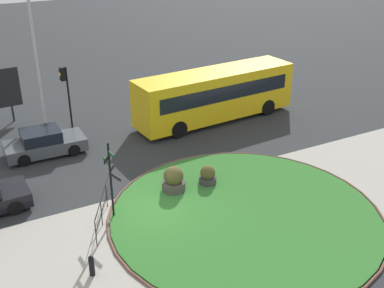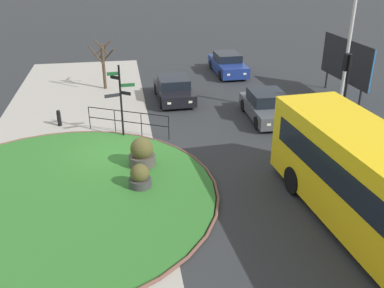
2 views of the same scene
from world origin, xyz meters
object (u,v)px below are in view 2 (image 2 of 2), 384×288
object	(u,v)px
car_near_lane	(174,90)
planter_near_signpost	(142,154)
car_trailing	(228,64)
street_tree_bare	(103,62)
lamppost_tall	(350,39)
car_far_lane	(267,106)
planter_kerbside	(140,178)
billboard_left	(346,61)
signpost_directional	(120,96)
bollard_foreground	(59,118)
traffic_light_near	(346,75)

from	to	relation	value
car_near_lane	planter_near_signpost	world-z (taller)	car_near_lane
car_trailing	planter_near_signpost	world-z (taller)	car_trailing
planter_near_signpost	street_tree_bare	distance (m)	10.89
lamppost_tall	planter_near_signpost	world-z (taller)	lamppost_tall
street_tree_bare	car_near_lane	bearing A→B (deg)	54.67
car_near_lane	planter_near_signpost	distance (m)	8.26
car_far_lane	car_trailing	size ratio (longest dim) A/B	0.92
car_trailing	planter_kerbside	distance (m)	16.02
car_trailing	planter_near_signpost	bearing A→B (deg)	-28.56
car_near_lane	lamppost_tall	world-z (taller)	lamppost_tall
billboard_left	signpost_directional	bearing A→B (deg)	-77.27
bollard_foreground	car_trailing	distance (m)	13.03
car_trailing	car_far_lane	bearing A→B (deg)	-1.43
car_trailing	traffic_light_near	size ratio (longest dim) A/B	1.20
planter_near_signpost	planter_kerbside	xyz separation A→B (m)	(1.67, -0.18, -0.12)
car_near_lane	car_far_lane	distance (m)	5.64
lamppost_tall	street_tree_bare	xyz separation A→B (m)	(-7.24, -11.75, -2.43)
planter_near_signpost	signpost_directional	bearing A→B (deg)	-167.29
signpost_directional	traffic_light_near	distance (m)	10.28
car_trailing	billboard_left	size ratio (longest dim) A/B	0.90
signpost_directional	car_trailing	distance (m)	12.27
car_far_lane	traffic_light_near	bearing A→B (deg)	55.17
car_trailing	lamppost_tall	bearing A→B (deg)	19.31
lamppost_tall	signpost_directional	bearing A→B (deg)	-88.02
bollard_foreground	car_trailing	size ratio (longest dim) A/B	0.19
planter_kerbside	street_tree_bare	world-z (taller)	street_tree_bare
car_trailing	lamppost_tall	size ratio (longest dim) A/B	0.59
traffic_light_near	street_tree_bare	size ratio (longest dim) A/B	1.18
car_trailing	lamppost_tall	distance (m)	10.54
lamppost_tall	street_tree_bare	world-z (taller)	lamppost_tall
planter_near_signpost	planter_kerbside	distance (m)	1.68
signpost_directional	planter_near_signpost	xyz separation A→B (m)	(3.10, 0.70, -1.42)
signpost_directional	street_tree_bare	distance (m)	7.68
planter_near_signpost	planter_kerbside	world-z (taller)	planter_near_signpost
car_far_lane	lamppost_tall	world-z (taller)	lamppost_tall
lamppost_tall	planter_near_signpost	size ratio (longest dim) A/B	6.02
street_tree_bare	billboard_left	bearing A→B (deg)	73.88
car_near_lane	planter_near_signpost	bearing A→B (deg)	-17.85
billboard_left	street_tree_bare	world-z (taller)	billboard_left
car_near_lane	traffic_light_near	distance (m)	9.43
planter_near_signpost	car_far_lane	bearing A→B (deg)	122.94
car_trailing	traffic_light_near	distance (m)	11.17
bollard_foreground	lamppost_tall	xyz separation A→B (m)	(1.50, 13.88, 3.66)
car_near_lane	street_tree_bare	world-z (taller)	street_tree_bare
lamppost_tall	bollard_foreground	bearing A→B (deg)	-96.18
car_near_lane	car_trailing	world-z (taller)	car_trailing
car_trailing	street_tree_bare	xyz separation A→B (m)	(2.10, -8.29, 1.02)
billboard_left	planter_kerbside	world-z (taller)	billboard_left
planter_kerbside	street_tree_bare	size ratio (longest dim) A/B	0.31
car_far_lane	traffic_light_near	world-z (taller)	traffic_light_near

